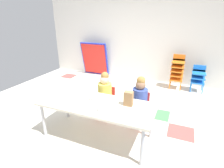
% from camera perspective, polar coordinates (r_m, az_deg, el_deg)
% --- Properties ---
extents(ground_plane, '(6.24, 4.95, 0.02)m').
position_cam_1_polar(ground_plane, '(3.56, -1.03, -10.51)').
color(ground_plane, silver).
extents(back_wall, '(6.24, 0.10, 2.41)m').
position_cam_1_polar(back_wall, '(5.43, 9.75, 13.89)').
color(back_wall, beige).
rests_on(back_wall, ground_plane).
extents(craft_table, '(1.78, 0.74, 0.61)m').
position_cam_1_polar(craft_table, '(2.75, -5.03, -7.16)').
color(craft_table, beige).
rests_on(craft_table, ground_plane).
extents(seated_child_near_camera, '(0.33, 0.33, 0.92)m').
position_cam_1_polar(seated_child_near_camera, '(3.29, -2.28, -2.27)').
color(seated_child_near_camera, red).
rests_on(seated_child_near_camera, ground_plane).
extents(seated_child_middle_seat, '(0.32, 0.32, 0.92)m').
position_cam_1_polar(seated_child_middle_seat, '(3.09, 9.09, -4.15)').
color(seated_child_middle_seat, red).
rests_on(seated_child_middle_seat, ground_plane).
extents(kid_chair_orange_stack, '(0.32, 0.30, 0.92)m').
position_cam_1_polar(kid_chair_orange_stack, '(5.04, 20.48, 4.33)').
color(kid_chair_orange_stack, orange).
rests_on(kid_chair_orange_stack, ground_plane).
extents(kid_chair_blue_stack, '(0.32, 0.30, 0.68)m').
position_cam_1_polar(kid_chair_blue_stack, '(5.09, 26.24, 2.17)').
color(kid_chair_blue_stack, blue).
rests_on(kid_chair_blue_stack, ground_plane).
extents(folded_activity_table, '(0.90, 0.29, 1.09)m').
position_cam_1_polar(folded_activity_table, '(5.89, -5.66, 8.06)').
color(folded_activity_table, '#1E33BF').
rests_on(folded_activity_table, ground_plane).
extents(paper_bag_brown, '(0.13, 0.09, 0.22)m').
position_cam_1_polar(paper_bag_brown, '(2.61, 5.40, -4.76)').
color(paper_bag_brown, '#9E754C').
rests_on(paper_bag_brown, craft_table).
extents(paper_plate_near_edge, '(0.18, 0.18, 0.01)m').
position_cam_1_polar(paper_plate_near_edge, '(2.52, -3.60, -8.43)').
color(paper_plate_near_edge, white).
rests_on(paper_plate_near_edge, craft_table).
extents(paper_plate_center_table, '(0.18, 0.18, 0.01)m').
position_cam_1_polar(paper_plate_center_table, '(2.74, -5.82, -6.01)').
color(paper_plate_center_table, white).
rests_on(paper_plate_center_table, craft_table).
extents(donut_powdered_on_plate, '(0.12, 0.12, 0.04)m').
position_cam_1_polar(donut_powdered_on_plate, '(2.51, -3.61, -7.99)').
color(donut_powdered_on_plate, white).
rests_on(donut_powdered_on_plate, craft_table).
extents(donut_powdered_loose, '(0.11, 0.11, 0.03)m').
position_cam_1_polar(donut_powdered_loose, '(2.86, -6.48, -4.48)').
color(donut_powdered_loose, white).
rests_on(donut_powdered_loose, craft_table).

